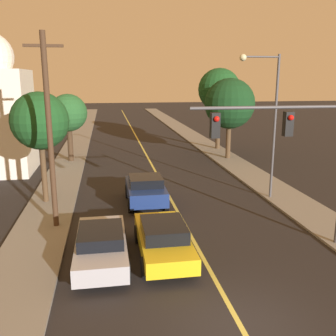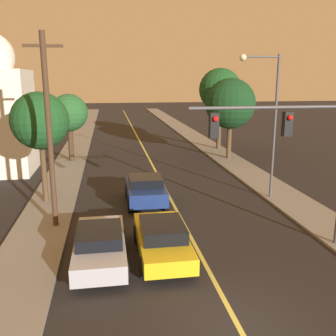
{
  "view_description": "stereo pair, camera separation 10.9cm",
  "coord_description": "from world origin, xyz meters",
  "px_view_note": "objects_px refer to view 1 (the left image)",
  "views": [
    {
      "loc": [
        -3.43,
        -8.43,
        6.61
      ],
      "look_at": [
        0.0,
        12.29,
        1.6
      ],
      "focal_mm": 40.0,
      "sensor_mm": 36.0,
      "label": 1
    },
    {
      "loc": [
        -3.32,
        -8.45,
        6.61
      ],
      "look_at": [
        0.0,
        12.29,
        1.6
      ],
      "focal_mm": 40.0,
      "sensor_mm": 36.0,
      "label": 2
    }
  ],
  "objects_px": {
    "car_near_lane_front": "(163,238)",
    "streetlamp_right": "(267,108)",
    "tree_left_far": "(68,113)",
    "tree_right_far": "(230,104)",
    "traffic_signal_mast": "(296,142)",
    "utility_pole_left": "(49,130)",
    "car_near_lane_second": "(146,189)",
    "car_outer_lane_front": "(101,244)",
    "tree_right_near": "(219,90)",
    "tree_left_near": "(40,121)"
  },
  "relations": [
    {
      "from": "traffic_signal_mast",
      "to": "tree_left_far",
      "type": "relative_size",
      "value": 1.17
    },
    {
      "from": "car_near_lane_front",
      "to": "streetlamp_right",
      "type": "distance_m",
      "value": 9.93
    },
    {
      "from": "tree_right_near",
      "to": "tree_right_far",
      "type": "xyz_separation_m",
      "value": [
        -0.44,
        -4.43,
        -0.98
      ]
    },
    {
      "from": "streetlamp_right",
      "to": "tree_left_near",
      "type": "bearing_deg",
      "value": 174.22
    },
    {
      "from": "streetlamp_right",
      "to": "tree_right_near",
      "type": "xyz_separation_m",
      "value": [
        1.95,
        15.1,
        0.54
      ]
    },
    {
      "from": "tree_right_near",
      "to": "streetlamp_right",
      "type": "bearing_deg",
      "value": -97.36
    },
    {
      "from": "car_near_lane_second",
      "to": "car_near_lane_front",
      "type": "bearing_deg",
      "value": -90.0
    },
    {
      "from": "traffic_signal_mast",
      "to": "tree_right_far",
      "type": "height_order",
      "value": "tree_right_far"
    },
    {
      "from": "tree_left_near",
      "to": "car_outer_lane_front",
      "type": "bearing_deg",
      "value": -67.59
    },
    {
      "from": "streetlamp_right",
      "to": "tree_right_far",
      "type": "bearing_deg",
      "value": 81.93
    },
    {
      "from": "utility_pole_left",
      "to": "tree_right_near",
      "type": "bearing_deg",
      "value": 53.72
    },
    {
      "from": "utility_pole_left",
      "to": "tree_left_far",
      "type": "distance_m",
      "value": 14.13
    },
    {
      "from": "tree_left_near",
      "to": "utility_pole_left",
      "type": "bearing_deg",
      "value": -75.04
    },
    {
      "from": "streetlamp_right",
      "to": "utility_pole_left",
      "type": "bearing_deg",
      "value": -167.32
    },
    {
      "from": "tree_right_near",
      "to": "traffic_signal_mast",
      "type": "bearing_deg",
      "value": -99.38
    },
    {
      "from": "car_near_lane_second",
      "to": "tree_left_near",
      "type": "distance_m",
      "value": 6.56
    },
    {
      "from": "tree_left_far",
      "to": "tree_right_near",
      "type": "distance_m",
      "value": 13.94
    },
    {
      "from": "car_outer_lane_front",
      "to": "tree_right_near",
      "type": "distance_m",
      "value": 24.37
    },
    {
      "from": "streetlamp_right",
      "to": "utility_pole_left",
      "type": "height_order",
      "value": "utility_pole_left"
    },
    {
      "from": "car_near_lane_front",
      "to": "tree_left_near",
      "type": "height_order",
      "value": "tree_left_near"
    },
    {
      "from": "streetlamp_right",
      "to": "tree_right_far",
      "type": "height_order",
      "value": "streetlamp_right"
    },
    {
      "from": "car_outer_lane_front",
      "to": "tree_left_far",
      "type": "height_order",
      "value": "tree_left_far"
    },
    {
      "from": "car_near_lane_front",
      "to": "utility_pole_left",
      "type": "distance_m",
      "value": 6.79
    },
    {
      "from": "traffic_signal_mast",
      "to": "tree_left_near",
      "type": "relative_size",
      "value": 1.07
    },
    {
      "from": "traffic_signal_mast",
      "to": "streetlamp_right",
      "type": "xyz_separation_m",
      "value": [
        1.57,
        6.22,
        0.77
      ]
    },
    {
      "from": "tree_left_near",
      "to": "car_near_lane_second",
      "type": "bearing_deg",
      "value": -10.52
    },
    {
      "from": "car_near_lane_second",
      "to": "tree_right_far",
      "type": "bearing_deg",
      "value": 52.34
    },
    {
      "from": "car_near_lane_second",
      "to": "traffic_signal_mast",
      "type": "relative_size",
      "value": 0.64
    },
    {
      "from": "tree_right_near",
      "to": "tree_left_near",
      "type": "bearing_deg",
      "value": -134.95
    },
    {
      "from": "utility_pole_left",
      "to": "tree_left_far",
      "type": "xyz_separation_m",
      "value": [
        -0.51,
        14.11,
        -0.53
      ]
    },
    {
      "from": "car_near_lane_front",
      "to": "tree_right_far",
      "type": "xyz_separation_m",
      "value": [
        8.07,
        16.74,
        3.88
      ]
    },
    {
      "from": "traffic_signal_mast",
      "to": "tree_right_far",
      "type": "xyz_separation_m",
      "value": [
        3.08,
        16.89,
        0.33
      ]
    },
    {
      "from": "utility_pole_left",
      "to": "car_near_lane_front",
      "type": "bearing_deg",
      "value": -39.49
    },
    {
      "from": "car_near_lane_second",
      "to": "tree_right_far",
      "type": "height_order",
      "value": "tree_right_far"
    },
    {
      "from": "utility_pole_left",
      "to": "tree_right_far",
      "type": "relative_size",
      "value": 1.28
    },
    {
      "from": "streetlamp_right",
      "to": "tree_left_far",
      "type": "height_order",
      "value": "streetlamp_right"
    },
    {
      "from": "car_outer_lane_front",
      "to": "tree_left_far",
      "type": "bearing_deg",
      "value": 98.24
    },
    {
      "from": "car_near_lane_front",
      "to": "tree_left_near",
      "type": "distance_m",
      "value": 9.77
    },
    {
      "from": "tree_right_far",
      "to": "utility_pole_left",
      "type": "bearing_deg",
      "value": -133.47
    },
    {
      "from": "car_outer_lane_front",
      "to": "utility_pole_left",
      "type": "bearing_deg",
      "value": 119.05
    },
    {
      "from": "traffic_signal_mast",
      "to": "utility_pole_left",
      "type": "height_order",
      "value": "utility_pole_left"
    },
    {
      "from": "tree_right_near",
      "to": "utility_pole_left",
      "type": "bearing_deg",
      "value": -126.28
    },
    {
      "from": "tree_left_far",
      "to": "car_outer_lane_front",
      "type": "bearing_deg",
      "value": -81.76
    },
    {
      "from": "traffic_signal_mast",
      "to": "tree_right_near",
      "type": "bearing_deg",
      "value": 80.62
    },
    {
      "from": "car_outer_lane_front",
      "to": "tree_right_far",
      "type": "xyz_separation_m",
      "value": [
        10.38,
        16.86,
        3.91
      ]
    },
    {
      "from": "streetlamp_right",
      "to": "tree_left_far",
      "type": "xyz_separation_m",
      "value": [
        -11.45,
        11.65,
        -1.12
      ]
    },
    {
      "from": "car_near_lane_second",
      "to": "tree_left_far",
      "type": "relative_size",
      "value": 0.75
    },
    {
      "from": "car_near_lane_second",
      "to": "streetlamp_right",
      "type": "xyz_separation_m",
      "value": [
        6.56,
        -0.21,
        4.25
      ]
    },
    {
      "from": "car_outer_lane_front",
      "to": "streetlamp_right",
      "type": "xyz_separation_m",
      "value": [
        8.87,
        6.18,
        4.35
      ]
    },
    {
      "from": "tree_left_far",
      "to": "tree_left_near",
      "type": "bearing_deg",
      "value": -92.55
    }
  ]
}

